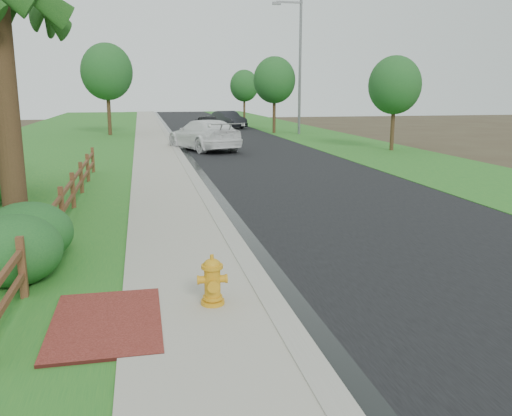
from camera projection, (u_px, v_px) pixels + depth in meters
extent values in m
plane|color=#3B2E20|center=(240.00, 292.00, 9.44)|extent=(120.00, 120.00, 0.00)
cube|color=black|center=(219.00, 133.00, 43.82)|extent=(8.00, 90.00, 0.02)
cube|color=gray|center=(166.00, 134.00, 42.96)|extent=(0.40, 90.00, 0.12)
cube|color=black|center=(171.00, 134.00, 43.04)|extent=(0.50, 90.00, 0.00)
cube|color=#A7A091|center=(150.00, 134.00, 42.70)|extent=(2.20, 90.00, 0.10)
cube|color=#1B5F20|center=(125.00, 135.00, 42.32)|extent=(1.60, 90.00, 0.06)
cube|color=#1B5F20|center=(55.00, 136.00, 41.27)|extent=(9.00, 90.00, 0.04)
cube|color=#1B5F20|center=(301.00, 132.00, 45.21)|extent=(6.00, 90.00, 0.04)
cube|color=maroon|center=(106.00, 324.00, 8.03)|extent=(1.60, 2.40, 0.11)
cube|color=#4E291A|center=(22.00, 269.00, 8.98)|extent=(0.12, 0.12, 1.10)
cube|color=#4E291A|center=(46.00, 232.00, 11.27)|extent=(0.12, 0.12, 1.10)
cube|color=#4E291A|center=(62.00, 208.00, 13.56)|extent=(0.12, 0.12, 1.10)
cube|color=#4E291A|center=(73.00, 191.00, 15.86)|extent=(0.12, 0.12, 1.10)
cube|color=#4E291A|center=(81.00, 178.00, 18.15)|extent=(0.12, 0.12, 1.10)
cube|color=#4E291A|center=(88.00, 168.00, 20.44)|extent=(0.12, 0.12, 1.10)
cube|color=#4E291A|center=(93.00, 160.00, 22.74)|extent=(0.12, 0.12, 1.10)
cube|color=#4E291A|center=(6.00, 301.00, 7.85)|extent=(0.08, 2.35, 0.10)
cube|color=#4E291A|center=(3.00, 275.00, 7.76)|extent=(0.08, 2.35, 0.10)
cube|color=#4E291A|center=(36.00, 254.00, 10.14)|extent=(0.08, 2.35, 0.10)
cube|color=#4E291A|center=(34.00, 233.00, 10.06)|extent=(0.08, 2.35, 0.10)
cube|color=#4E291A|center=(55.00, 223.00, 12.44)|extent=(0.08, 2.35, 0.10)
cube|color=#4E291A|center=(54.00, 206.00, 12.35)|extent=(0.08, 2.35, 0.10)
cube|color=#4E291A|center=(68.00, 203.00, 14.73)|extent=(0.08, 2.35, 0.10)
cube|color=#4E291A|center=(67.00, 188.00, 14.65)|extent=(0.08, 2.35, 0.10)
cube|color=#4E291A|center=(78.00, 187.00, 17.03)|extent=(0.08, 2.35, 0.10)
cube|color=#4E291A|center=(77.00, 175.00, 16.94)|extent=(0.08, 2.35, 0.10)
cube|color=#4E291A|center=(85.00, 176.00, 19.32)|extent=(0.08, 2.35, 0.10)
cube|color=#4E291A|center=(84.00, 165.00, 19.23)|extent=(0.08, 2.35, 0.10)
cube|color=#4E291A|center=(91.00, 167.00, 21.61)|extent=(0.08, 2.35, 0.10)
cube|color=#4E291A|center=(90.00, 157.00, 21.53)|extent=(0.08, 2.35, 0.10)
cylinder|color=#352815|center=(8.00, 124.00, 11.33)|extent=(0.52, 0.52, 5.50)
cylinder|color=#C28F16|center=(213.00, 302.00, 8.66)|extent=(0.38, 0.38, 0.07)
cylinder|color=#C28F16|center=(212.00, 284.00, 8.60)|extent=(0.26, 0.26, 0.58)
cylinder|color=#C28F16|center=(213.00, 297.00, 8.65)|extent=(0.31, 0.31, 0.06)
cylinder|color=#C28F16|center=(212.00, 266.00, 8.54)|extent=(0.35, 0.35, 0.06)
ellipsoid|color=#C28F16|center=(212.00, 265.00, 8.53)|extent=(0.28, 0.28, 0.21)
cylinder|color=#C28F16|center=(212.00, 257.00, 8.50)|extent=(0.06, 0.06, 0.08)
cylinder|color=#C28F16|center=(213.00, 286.00, 8.43)|extent=(0.17, 0.14, 0.17)
cylinder|color=#C28F16|center=(200.00, 280.00, 8.55)|extent=(0.15, 0.14, 0.13)
cylinder|color=#C28F16|center=(224.00, 279.00, 8.61)|extent=(0.15, 0.14, 0.13)
imported|color=white|center=(204.00, 135.00, 31.45)|extent=(4.32, 6.52, 1.76)
imported|color=black|center=(207.00, 123.00, 45.15)|extent=(2.21, 4.40, 1.44)
imported|color=black|center=(228.00, 119.00, 49.81)|extent=(3.05, 4.93, 1.53)
cylinder|color=slate|center=(300.00, 69.00, 41.67)|extent=(0.20, 0.20, 10.08)
cube|color=slate|center=(290.00, 2.00, 40.44)|extent=(2.02, 0.17, 0.13)
cube|color=slate|center=(277.00, 3.00, 40.25)|extent=(0.62, 0.26, 0.20)
ellipsoid|color=brown|center=(41.00, 229.00, 12.28)|extent=(1.28, 1.11, 0.72)
ellipsoid|color=#1A4A1F|center=(14.00, 250.00, 9.70)|extent=(1.99, 1.99, 1.28)
ellipsoid|color=#1A4A1F|center=(28.00, 233.00, 10.91)|extent=(1.89, 1.89, 1.25)
cylinder|color=#352815|center=(393.00, 122.00, 30.95)|extent=(0.22, 0.22, 3.25)
ellipsoid|color=#1A4A1F|center=(395.00, 85.00, 30.51)|extent=(2.97, 2.97, 3.27)
cylinder|color=#352815|center=(109.00, 108.00, 41.42)|extent=(0.29, 0.29, 4.19)
ellipsoid|color=#1A4A1F|center=(107.00, 72.00, 40.84)|extent=(3.87, 3.87, 4.26)
cylinder|color=#352815|center=(274.00, 110.00, 43.50)|extent=(0.25, 0.25, 3.69)
ellipsoid|color=#1A4A1F|center=(274.00, 80.00, 42.99)|extent=(3.34, 3.34, 3.67)
cylinder|color=#352815|center=(244.00, 107.00, 57.13)|extent=(0.23, 0.23, 3.39)
ellipsoid|color=#1A4A1F|center=(244.00, 86.00, 56.66)|extent=(2.99, 2.99, 3.29)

